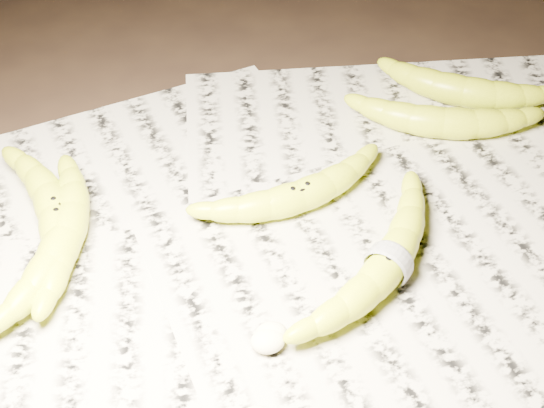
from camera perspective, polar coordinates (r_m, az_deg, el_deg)
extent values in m
plane|color=black|center=(0.79, 2.89, -4.52)|extent=(3.00, 3.00, 0.00)
cube|color=#B2AC98|center=(0.80, 0.38, -3.07)|extent=(0.90, 0.70, 0.01)
torus|color=white|center=(0.76, 8.80, -4.31)|extent=(0.04, 0.04, 0.05)
ellipsoid|color=#F8F4C0|center=(0.71, -0.30, -10.07)|extent=(0.03, 0.03, 0.02)
ellipsoid|color=#F8F4C0|center=(0.71, -0.07, -9.54)|extent=(0.03, 0.03, 0.02)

